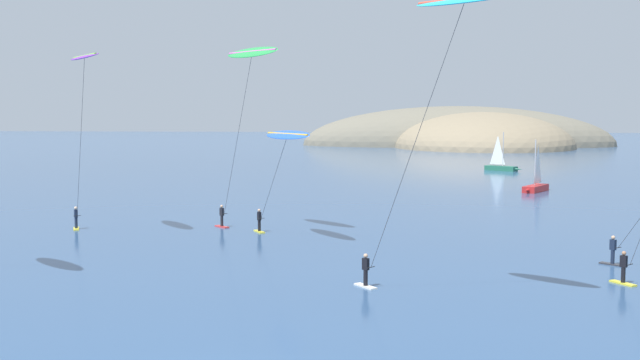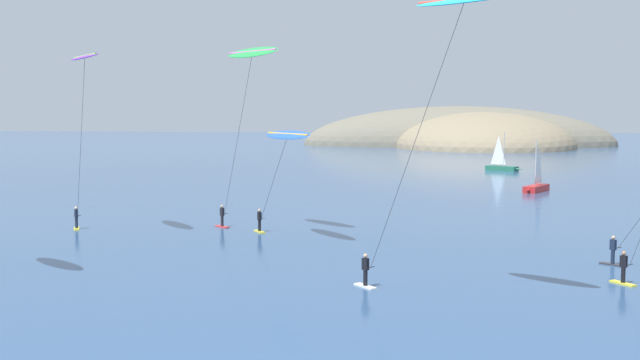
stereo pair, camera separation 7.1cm
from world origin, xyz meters
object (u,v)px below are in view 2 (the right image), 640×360
(kitesurfer_blue, at_px, (285,142))
(kitesurfer_purple, at_px, (84,71))
(kitesurfer_green, at_px, (250,67))
(sailboat_near, at_px, (535,186))
(sailboat_far, at_px, (504,166))
(kitesurfer_cyan, at_px, (453,31))

(kitesurfer_blue, bearing_deg, kitesurfer_purple, 176.11)
(kitesurfer_blue, height_order, kitesurfer_green, kitesurfer_green)
(sailboat_near, distance_m, kitesurfer_purple, 51.44)
(sailboat_far, height_order, kitesurfer_green, kitesurfer_green)
(sailboat_near, height_order, kitesurfer_blue, kitesurfer_blue)
(sailboat_far, bearing_deg, kitesurfer_purple, -119.64)
(kitesurfer_purple, bearing_deg, kitesurfer_green, 9.85)
(sailboat_near, bearing_deg, sailboat_far, 89.62)
(kitesurfer_cyan, height_order, kitesurfer_green, kitesurfer_cyan)
(sailboat_far, relative_size, kitesurfer_cyan, 0.41)
(kitesurfer_green, distance_m, kitesurfer_purple, 11.66)
(sailboat_near, xyz_separation_m, kitesurfer_green, (-25.26, -32.30, 11.35))
(kitesurfer_green, height_order, kitesurfer_purple, kitesurfer_green)
(kitesurfer_cyan, xyz_separation_m, kitesurfer_green, (-13.22, 20.13, -0.46))
(sailboat_near, distance_m, kitesurfer_cyan, 55.07)
(kitesurfer_green, bearing_deg, kitesurfer_blue, -44.92)
(sailboat_far, xyz_separation_m, kitesurfer_purple, (-36.94, -64.91, 10.98))
(sailboat_far, distance_m, kitesurfer_blue, 69.89)
(kitesurfer_green, bearing_deg, kitesurfer_cyan, -56.70)
(sailboat_near, relative_size, sailboat_far, 1.00)
(sailboat_near, relative_size, kitesurfer_cyan, 0.41)
(kitesurfer_purple, bearing_deg, sailboat_near, 43.03)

